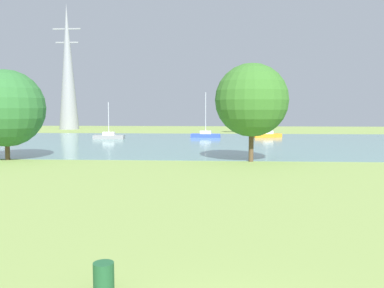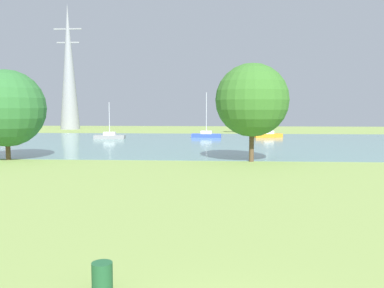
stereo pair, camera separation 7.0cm
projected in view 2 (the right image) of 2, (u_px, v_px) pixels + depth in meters
name	position (u px, v px, depth m)	size (l,w,h in m)	color
ground_plane	(221.00, 175.00, 30.04)	(160.00, 160.00, 0.00)	#7F994C
litter_bin	(102.00, 277.00, 10.97)	(0.56, 0.56, 0.80)	#1E512D
water_surface	(220.00, 143.00, 57.87)	(140.00, 40.00, 0.02)	slate
sailboat_red	(7.00, 135.00, 67.62)	(5.00, 2.45, 7.20)	red
sailboat_blue	(206.00, 135.00, 67.84)	(4.88, 1.80, 7.42)	blue
sailboat_orange	(268.00, 135.00, 68.02)	(5.03, 2.88, 6.16)	orange
sailboat_gray	(110.00, 136.00, 64.66)	(4.86, 1.72, 5.76)	gray
tree_mid_shore	(6.00, 108.00, 38.49)	(7.23, 7.23, 8.48)	brown
tree_east_far	(252.00, 100.00, 37.13)	(6.65, 6.65, 8.93)	brown
electricity_pylon	(69.00, 67.00, 93.25)	(6.40, 4.40, 28.23)	gray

